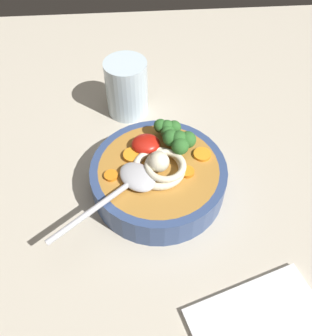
# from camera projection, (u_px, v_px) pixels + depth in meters

# --- Properties ---
(table_slab) EXTENTS (1.17, 1.17, 0.04)m
(table_slab) POSITION_uv_depth(u_px,v_px,m) (159.00, 206.00, 0.57)
(table_slab) COLOR #BCB29E
(table_slab) RESTS_ON ground
(soup_bowl) EXTENTS (0.20, 0.20, 0.05)m
(soup_bowl) POSITION_uv_depth(u_px,v_px,m) (156.00, 178.00, 0.55)
(soup_bowl) COLOR #334775
(soup_bowl) RESTS_ON table_slab
(noodle_pile) EXTENTS (0.09, 0.08, 0.03)m
(noodle_pile) POSITION_uv_depth(u_px,v_px,m) (163.00, 166.00, 0.52)
(noodle_pile) COLOR beige
(noodle_pile) RESTS_ON soup_bowl
(soup_spoon) EXTENTS (0.16, 0.13, 0.02)m
(soup_spoon) POSITION_uv_depth(u_px,v_px,m) (130.00, 183.00, 0.50)
(soup_spoon) COLOR #B7B7BC
(soup_spoon) RESTS_ON soup_bowl
(chili_sauce_dollop) EXTENTS (0.04, 0.04, 0.02)m
(chili_sauce_dollop) POSITION_uv_depth(u_px,v_px,m) (146.00, 144.00, 0.55)
(chili_sauce_dollop) COLOR #B2190F
(chili_sauce_dollop) RESTS_ON soup_bowl
(broccoli_floret_front) EXTENTS (0.05, 0.04, 0.04)m
(broccoli_floret_front) POSITION_uv_depth(u_px,v_px,m) (179.00, 141.00, 0.53)
(broccoli_floret_front) COLOR #7A9E60
(broccoli_floret_front) RESTS_ON soup_bowl
(broccoli_floret_near_spoon) EXTENTS (0.04, 0.04, 0.03)m
(broccoli_floret_near_spoon) POSITION_uv_depth(u_px,v_px,m) (167.00, 128.00, 0.55)
(broccoli_floret_near_spoon) COLOR #7A9E60
(broccoli_floret_near_spoon) RESTS_ON soup_bowl
(carrot_slice_center) EXTENTS (0.02, 0.02, 0.01)m
(carrot_slice_center) POSITION_uv_depth(u_px,v_px,m) (111.00, 176.00, 0.52)
(carrot_slice_center) COLOR orange
(carrot_slice_center) RESTS_ON soup_bowl
(carrot_slice_extra_b) EXTENTS (0.03, 0.03, 0.01)m
(carrot_slice_extra_b) POSITION_uv_depth(u_px,v_px,m) (133.00, 155.00, 0.54)
(carrot_slice_extra_b) COLOR orange
(carrot_slice_extra_b) RESTS_ON soup_bowl
(carrot_slice_beside_chili) EXTENTS (0.02, 0.02, 0.01)m
(carrot_slice_beside_chili) POSITION_uv_depth(u_px,v_px,m) (187.00, 172.00, 0.52)
(carrot_slice_beside_chili) COLOR orange
(carrot_slice_beside_chili) RESTS_ON soup_bowl
(carrot_slice_far) EXTENTS (0.03, 0.03, 0.00)m
(carrot_slice_far) POSITION_uv_depth(u_px,v_px,m) (202.00, 154.00, 0.54)
(carrot_slice_far) COLOR orange
(carrot_slice_far) RESTS_ON soup_bowl
(drinking_glass) EXTENTS (0.08, 0.08, 0.10)m
(drinking_glass) POSITION_uv_depth(u_px,v_px,m) (127.00, 88.00, 0.65)
(drinking_glass) COLOR silver
(drinking_glass) RESTS_ON table_slab
(folded_napkin) EXTENTS (0.19, 0.14, 0.01)m
(folded_napkin) POSITION_uv_depth(u_px,v_px,m) (260.00, 324.00, 0.43)
(folded_napkin) COLOR white
(folded_napkin) RESTS_ON table_slab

